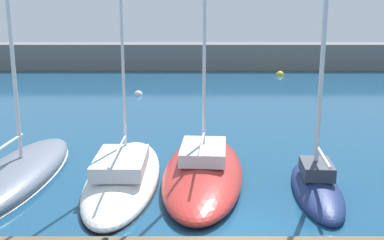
{
  "coord_description": "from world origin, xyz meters",
  "views": [
    {
      "loc": [
        -1.11,
        -14.54,
        7.38
      ],
      "look_at": [
        -1.14,
        6.88,
        2.15
      ],
      "focal_mm": 45.86,
      "sensor_mm": 36.0,
      "label": 1
    }
  ],
  "objects_px": {
    "sailboat_slate_third": "(17,171)",
    "mooring_buoy_yellow": "(281,75)",
    "sailboat_navy_sixth": "(317,183)",
    "sailboat_white_fourth": "(124,175)",
    "mooring_buoy_white": "(139,95)",
    "sailboat_red_fifth": "(204,170)"
  },
  "relations": [
    {
      "from": "sailboat_red_fifth",
      "to": "mooring_buoy_yellow",
      "type": "bearing_deg",
      "value": -11.73
    },
    {
      "from": "sailboat_white_fourth",
      "to": "sailboat_red_fifth",
      "type": "xyz_separation_m",
      "value": [
        3.34,
        0.35,
        0.1
      ]
    },
    {
      "from": "sailboat_white_fourth",
      "to": "mooring_buoy_yellow",
      "type": "distance_m",
      "value": 32.31
    },
    {
      "from": "sailboat_white_fourth",
      "to": "mooring_buoy_yellow",
      "type": "relative_size",
      "value": 22.56
    },
    {
      "from": "sailboat_slate_third",
      "to": "sailboat_navy_sixth",
      "type": "height_order",
      "value": "sailboat_slate_third"
    },
    {
      "from": "sailboat_slate_third",
      "to": "sailboat_white_fourth",
      "type": "relative_size",
      "value": 1.09
    },
    {
      "from": "mooring_buoy_white",
      "to": "sailboat_slate_third",
      "type": "bearing_deg",
      "value": -99.14
    },
    {
      "from": "sailboat_slate_third",
      "to": "mooring_buoy_yellow",
      "type": "height_order",
      "value": "sailboat_slate_third"
    },
    {
      "from": "sailboat_white_fourth",
      "to": "sailboat_navy_sixth",
      "type": "xyz_separation_m",
      "value": [
        7.76,
        -1.22,
        0.12
      ]
    },
    {
      "from": "mooring_buoy_white",
      "to": "mooring_buoy_yellow",
      "type": "bearing_deg",
      "value": 38.76
    },
    {
      "from": "sailboat_slate_third",
      "to": "mooring_buoy_white",
      "type": "distance_m",
      "value": 19.42
    },
    {
      "from": "sailboat_red_fifth",
      "to": "sailboat_slate_third",
      "type": "bearing_deg",
      "value": 94.83
    },
    {
      "from": "sailboat_slate_third",
      "to": "mooring_buoy_yellow",
      "type": "bearing_deg",
      "value": -24.97
    },
    {
      "from": "sailboat_red_fifth",
      "to": "sailboat_navy_sixth",
      "type": "distance_m",
      "value": 4.69
    },
    {
      "from": "sailboat_slate_third",
      "to": "sailboat_white_fourth",
      "type": "bearing_deg",
      "value": -89.49
    },
    {
      "from": "sailboat_navy_sixth",
      "to": "sailboat_slate_third",
      "type": "bearing_deg",
      "value": 87.42
    },
    {
      "from": "sailboat_slate_third",
      "to": "mooring_buoy_white",
      "type": "xyz_separation_m",
      "value": [
        3.08,
        19.17,
        -0.39
      ]
    },
    {
      "from": "sailboat_white_fourth",
      "to": "sailboat_slate_third",
      "type": "bearing_deg",
      "value": 87.08
    },
    {
      "from": "sailboat_slate_third",
      "to": "mooring_buoy_yellow",
      "type": "relative_size",
      "value": 24.6
    },
    {
      "from": "sailboat_slate_third",
      "to": "mooring_buoy_yellow",
      "type": "xyz_separation_m",
      "value": [
        16.34,
        29.81,
        -0.39
      ]
    },
    {
      "from": "sailboat_red_fifth",
      "to": "mooring_buoy_white",
      "type": "distance_m",
      "value": 19.67
    },
    {
      "from": "sailboat_slate_third",
      "to": "mooring_buoy_yellow",
      "type": "distance_m",
      "value": 34.0
    }
  ]
}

